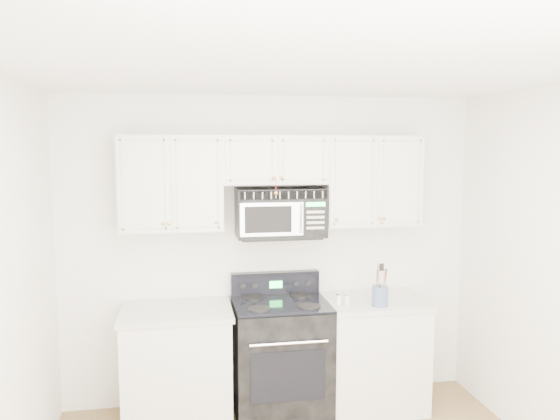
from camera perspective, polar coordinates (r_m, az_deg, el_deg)
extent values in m
cube|color=white|center=(2.90, 4.60, 14.91)|extent=(3.50, 3.50, 0.01)
cube|color=white|center=(4.67, -0.96, -4.22)|extent=(3.50, 0.01, 2.60)
cube|color=silver|center=(4.56, -10.66, -15.90)|extent=(0.82, 0.63, 0.88)
cube|color=silver|center=(4.41, -10.79, -10.37)|extent=(0.86, 0.65, 0.04)
cube|color=black|center=(4.76, -10.54, -20.06)|extent=(0.82, 0.55, 0.10)
cube|color=silver|center=(4.81, 9.47, -14.68)|extent=(0.82, 0.63, 0.88)
cube|color=silver|center=(4.66, 9.58, -9.40)|extent=(0.86, 0.65, 0.04)
cube|color=black|center=(5.00, 9.21, -18.69)|extent=(0.82, 0.55, 0.10)
cube|color=black|center=(4.61, 0.08, -15.28)|extent=(0.76, 0.65, 0.92)
cube|color=black|center=(4.31, 0.88, -17.01)|extent=(0.58, 0.01, 0.40)
cylinder|color=white|center=(4.19, 0.95, -13.76)|extent=(0.60, 0.02, 0.02)
cube|color=black|center=(4.45, 0.09, -9.73)|extent=(0.76, 0.65, 0.02)
cube|color=black|center=(4.70, -0.52, -7.66)|extent=(0.76, 0.08, 0.20)
cube|color=#23FF58|center=(4.65, -0.43, -7.80)|extent=(0.11, 0.00, 0.06)
cube|color=silver|center=(4.38, -11.31, 2.77)|extent=(0.80, 0.33, 0.75)
cube|color=silver|center=(4.64, 9.43, 3.03)|extent=(0.80, 0.33, 0.75)
cube|color=silver|center=(4.42, -0.64, 5.28)|extent=(0.84, 0.33, 0.39)
sphere|color=gold|center=(4.22, -11.54, -1.40)|extent=(0.03, 0.03, 0.03)
sphere|color=gold|center=(4.22, -6.66, -1.30)|extent=(0.03, 0.03, 0.03)
sphere|color=gold|center=(4.38, 5.97, -1.00)|extent=(0.03, 0.03, 0.03)
sphere|color=gold|center=(4.50, 10.39, -0.88)|extent=(0.03, 0.03, 0.03)
sphere|color=gold|center=(4.24, -0.63, 3.39)|extent=(0.03, 0.03, 0.03)
sphere|color=gold|center=(4.25, 0.17, 3.40)|extent=(0.03, 0.03, 0.03)
cylinder|color=red|center=(4.25, -0.43, 2.62)|extent=(0.01, 0.00, 0.11)
sphere|color=gold|center=(4.25, -0.43, 1.78)|extent=(0.04, 0.04, 0.04)
cube|color=black|center=(4.45, 0.02, -0.23)|extent=(0.72, 0.36, 0.40)
cube|color=#BCB8A6|center=(4.26, 0.43, 1.57)|extent=(0.70, 0.01, 0.07)
cube|color=silver|center=(4.26, -0.84, -0.99)|extent=(0.50, 0.01, 0.26)
cube|color=black|center=(4.25, -1.23, -1.01)|extent=(0.37, 0.01, 0.21)
cube|color=black|center=(4.33, 3.72, -0.88)|extent=(0.20, 0.01, 0.26)
cube|color=#23FF58|center=(4.31, 3.75, 0.60)|extent=(0.16, 0.00, 0.03)
cylinder|color=white|center=(4.27, 2.36, -0.98)|extent=(0.02, 0.02, 0.23)
cylinder|color=#455371|center=(4.46, 10.40, -8.83)|extent=(0.13, 0.13, 0.16)
cylinder|color=#A46E54|center=(4.45, 10.85, -7.82)|extent=(0.01, 0.01, 0.28)
cylinder|color=black|center=(4.45, 10.07, -7.64)|extent=(0.01, 0.01, 0.30)
cylinder|color=#A46E54|center=(4.40, 10.36, -7.70)|extent=(0.01, 0.01, 0.32)
cylinder|color=black|center=(4.45, 10.85, -7.82)|extent=(0.01, 0.01, 0.28)
cylinder|color=#A46E54|center=(4.45, 10.07, -7.64)|extent=(0.01, 0.01, 0.30)
cylinder|color=black|center=(4.40, 10.36, -7.70)|extent=(0.01, 0.01, 0.32)
cylinder|color=#A46E54|center=(4.45, 10.85, -7.82)|extent=(0.01, 0.01, 0.28)
cylinder|color=silver|center=(4.44, 7.03, -9.37)|extent=(0.04, 0.04, 0.08)
cylinder|color=white|center=(4.43, 7.03, -8.78)|extent=(0.04, 0.04, 0.01)
cylinder|color=silver|center=(4.44, 6.17, -9.33)|extent=(0.04, 0.04, 0.08)
cylinder|color=white|center=(4.42, 6.17, -8.71)|extent=(0.04, 0.04, 0.02)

